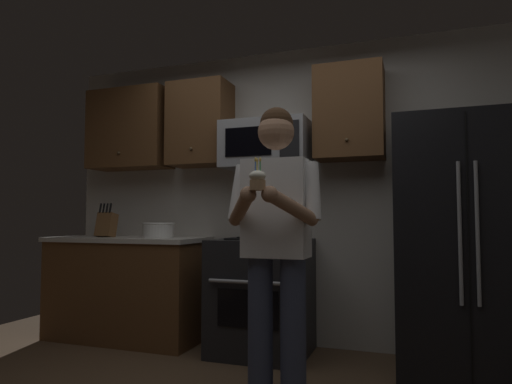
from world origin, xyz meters
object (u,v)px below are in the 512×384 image
at_px(microwave, 266,145).
at_px(bowl_large_white, 158,230).
at_px(oven_range, 262,296).
at_px(person, 276,234).
at_px(refrigerator, 463,246).
at_px(cupcake, 258,180).
at_px(knife_block, 106,225).

height_order(microwave, bowl_large_white, microwave).
relative_size(oven_range, person, 0.53).
xyz_separation_m(refrigerator, cupcake, (-1.09, -1.23, 0.39)).
bearing_deg(microwave, oven_range, -90.02).
distance_m(oven_range, bowl_large_white, 1.12).
relative_size(microwave, refrigerator, 0.41).
xyz_separation_m(microwave, cupcake, (0.41, -1.39, -0.43)).
xyz_separation_m(person, cupcake, (-0.00, -0.33, 0.30)).
bearing_deg(cupcake, knife_block, 146.94).
xyz_separation_m(bowl_large_white, person, (1.40, -0.98, 0.01)).
bearing_deg(bowl_large_white, refrigerator, -1.66).
height_order(bowl_large_white, person, person).
distance_m(knife_block, cupcake, 2.29).
relative_size(refrigerator, bowl_large_white, 6.26).
xyz_separation_m(microwave, bowl_large_white, (-0.99, -0.09, -0.73)).
relative_size(oven_range, knife_block, 2.91).
bearing_deg(refrigerator, bowl_large_white, 178.34).
bearing_deg(knife_block, refrigerator, -0.19).
height_order(oven_range, refrigerator, refrigerator).
bearing_deg(bowl_large_white, person, -34.99).
bearing_deg(cupcake, microwave, 106.24).
bearing_deg(refrigerator, cupcake, -131.57).
xyz_separation_m(bowl_large_white, cupcake, (1.40, -1.31, 0.30)).
height_order(refrigerator, bowl_large_white, refrigerator).
height_order(oven_range, microwave, microwave).
bearing_deg(cupcake, person, 90.00).
bearing_deg(microwave, cupcake, -73.76).
bearing_deg(microwave, knife_block, -174.36).
relative_size(microwave, knife_block, 2.31).
bearing_deg(microwave, bowl_large_white, -175.03).
height_order(microwave, person, microwave).
xyz_separation_m(oven_range, knife_block, (-1.51, -0.03, 0.57)).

